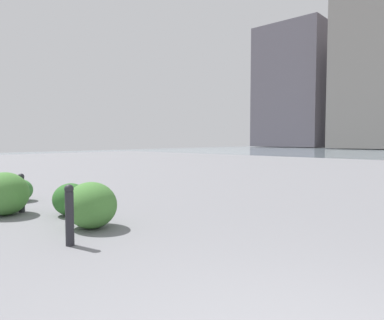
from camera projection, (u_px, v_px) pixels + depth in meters
name	position (u px, v px, depth m)	size (l,w,h in m)	color
building_annex	(293.00, 87.00, 73.96)	(14.44, 10.54, 25.27)	#5B5660
bollard_near	(70.00, 214.00, 4.88)	(0.13, 0.13, 0.87)	#232328
bollard_mid	(21.00, 192.00, 7.13)	(0.13, 0.13, 0.80)	#232328
shrub_low	(4.00, 194.00, 6.87)	(1.00, 0.90, 0.85)	#477F38
shrub_round	(71.00, 199.00, 6.84)	(0.75, 0.68, 0.64)	#2D6628
shrub_wide	(20.00, 190.00, 8.44)	(0.63, 0.56, 0.53)	#387533
shrub_tall	(91.00, 205.00, 5.86)	(0.92, 0.83, 0.78)	#477F38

